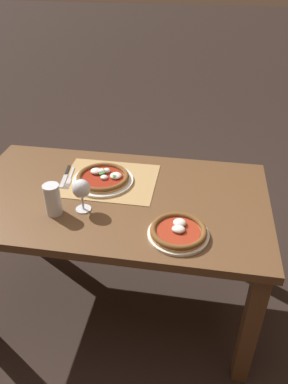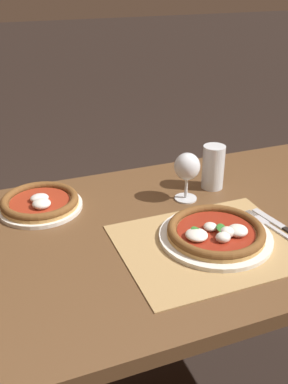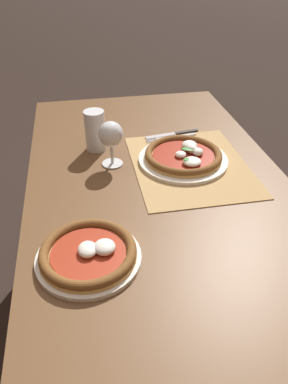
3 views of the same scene
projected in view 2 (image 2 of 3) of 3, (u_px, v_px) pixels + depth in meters
dining_table at (170, 256)px, 1.32m from camera, size 1.45×0.82×0.74m
paper_placemat at (209, 245)px, 1.18m from camera, size 0.47×0.38×0.00m
pizza_near at (216, 233)px, 1.20m from camera, size 0.30×0.30×0.05m
pizza_far at (40, 203)px, 1.35m from camera, size 0.25×0.25×0.05m
wine_glass at (187, 168)px, 1.37m from camera, size 0.08×0.08×0.16m
pint_glass at (213, 168)px, 1.46m from camera, size 0.07×0.07×0.15m
fork at (270, 226)px, 1.26m from camera, size 0.04×0.20×0.00m
knife at (280, 226)px, 1.26m from camera, size 0.05×0.22×0.01m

